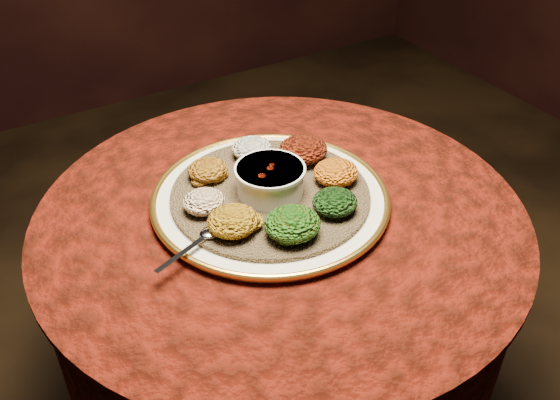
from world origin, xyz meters
TOP-DOWN VIEW (x-y plane):
  - table at (0.00, 0.00)m, footprint 0.96×0.96m
  - platter at (-0.01, 0.03)m, footprint 0.60×0.60m
  - injera at (-0.01, 0.03)m, footprint 0.42×0.42m
  - stew_bowl at (-0.01, 0.03)m, footprint 0.14×0.14m
  - spoon at (-0.17, -0.03)m, footprint 0.15×0.07m
  - portion_ayib at (0.02, 0.16)m, footprint 0.08×0.08m
  - portion_kitfo at (0.11, 0.10)m, footprint 0.10×0.10m
  - portion_tikil at (0.13, -0.00)m, footprint 0.09×0.09m
  - portion_gomen at (0.07, -0.08)m, footprint 0.09×0.08m
  - portion_mixveg at (-0.04, -0.10)m, footprint 0.10×0.10m
  - portion_kik at (-0.12, -0.04)m, footprint 0.09×0.09m
  - portion_timatim at (-0.14, 0.04)m, footprint 0.08×0.08m
  - portion_shiro at (-0.09, 0.14)m, footprint 0.08×0.08m

SIDE VIEW (x-z plane):
  - table at x=0.00m, z-range 0.19..0.92m
  - platter at x=-0.01m, z-range 0.73..0.76m
  - injera at x=-0.01m, z-range 0.75..0.76m
  - spoon at x=-0.17m, z-range 0.76..0.77m
  - portion_timatim at x=-0.14m, z-range 0.76..0.80m
  - portion_shiro at x=-0.09m, z-range 0.76..0.80m
  - portion_ayib at x=0.02m, z-range 0.76..0.80m
  - portion_gomen at x=0.07m, z-range 0.76..0.80m
  - portion_tikil at x=0.13m, z-range 0.76..0.81m
  - portion_kik at x=-0.12m, z-range 0.76..0.81m
  - portion_mixveg at x=-0.04m, z-range 0.76..0.81m
  - portion_kitfo at x=0.11m, z-range 0.76..0.81m
  - stew_bowl at x=-0.01m, z-range 0.77..0.82m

